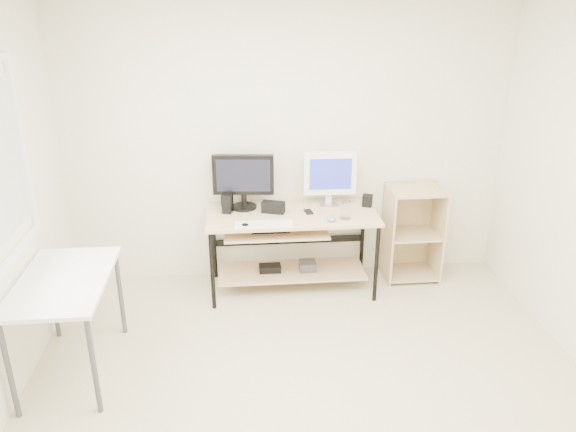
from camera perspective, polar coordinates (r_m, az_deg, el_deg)
The scene contains 16 objects.
room at distance 3.22m, azimuth 0.86°, elevation -1.11°, with size 4.01×4.01×2.62m.
desk at distance 5.02m, azimuth 0.13°, elevation -1.95°, with size 1.50×0.65×0.75m.
side_table at distance 4.18m, azimuth -21.77°, elevation -6.94°, with size 0.60×1.00×0.75m.
shelf_unit at distance 5.43m, azimuth 12.42°, elevation -1.58°, with size 0.50×0.40×0.90m.
black_monitor at distance 4.97m, azimuth -4.57°, elevation 3.86°, with size 0.54×0.23×0.50m.
white_imac at distance 5.04m, azimuth 4.30°, elevation 4.19°, with size 0.47×0.15×0.50m.
keyboard at distance 4.69m, azimuth -2.47°, elevation -0.85°, with size 0.49×0.14×0.02m, color white.
mouse at distance 4.79m, azimuth 4.43°, elevation -0.22°, with size 0.07×0.12×0.04m, color #A8A8AD.
center_speaker at distance 4.94m, azimuth -1.51°, elevation 0.90°, with size 0.20×0.09×0.10m, color black.
speaker_left at distance 4.94m, azimuth -6.22°, elevation 1.29°, with size 0.11×0.11×0.17m.
speaker_right at distance 5.14m, azimuth 8.06°, elevation 1.56°, with size 0.09×0.09×0.10m, color black.
audio_controller at distance 4.96m, azimuth -6.14°, elevation 1.35°, with size 0.09×0.05×0.17m, color black.
volume_puck at distance 4.67m, azimuth -4.37°, elevation -0.98°, with size 0.06×0.06×0.02m, color black.
smartphone at distance 4.96m, azimuth 2.10°, elevation 0.43°, with size 0.06×0.12×0.01m, color black.
coaster at distance 4.84m, azimuth 5.84°, elevation -0.25°, with size 0.10×0.10×0.01m, color #A87D4B.
drinking_glass at distance 4.81m, azimuth 5.88°, elevation 0.61°, with size 0.08×0.08×0.15m, color white.
Camera 1 is at (-0.46, -2.90, 2.59)m, focal length 35.00 mm.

